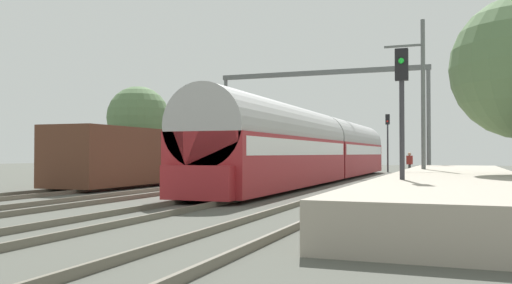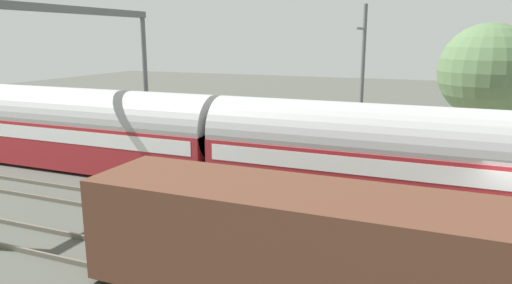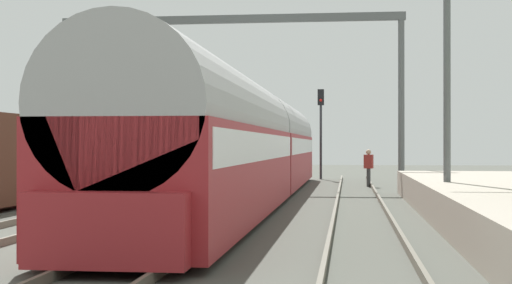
{
  "view_description": "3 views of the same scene",
  "coord_description": "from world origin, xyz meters",
  "px_view_note": "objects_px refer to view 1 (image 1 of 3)",
  "views": [
    {
      "loc": [
        9.69,
        -20.3,
        1.63
      ],
      "look_at": [
        1.9,
        0.54,
        2.11
      ],
      "focal_mm": 38.25,
      "sensor_mm": 36.0,
      "label": 1
    },
    {
      "loc": [
        -15.92,
        2.46,
        6.41
      ],
      "look_at": [
        0.33,
        9.15,
        2.47
      ],
      "focal_mm": 32.94,
      "sensor_mm": 36.0,
      "label": 2
    },
    {
      "loc": [
        5.36,
        -15.59,
        1.93
      ],
      "look_at": [
        0.95,
        21.43,
        2.08
      ],
      "focal_mm": 54.43,
      "sensor_mm": 36.0,
      "label": 3
    }
  ],
  "objects_px": {
    "passenger_train": "(320,148)",
    "catenary_gantry": "(320,97)",
    "person_crossing": "(410,162)",
    "railway_signal_near": "(402,106)",
    "railway_signal_far": "(388,135)",
    "freight_car": "(146,157)"
  },
  "relations": [
    {
      "from": "person_crossing",
      "to": "railway_signal_near",
      "type": "distance_m",
      "value": 25.34
    },
    {
      "from": "person_crossing",
      "to": "railway_signal_far",
      "type": "relative_size",
      "value": 0.34
    },
    {
      "from": "freight_car",
      "to": "railway_signal_near",
      "type": "height_order",
      "value": "railway_signal_near"
    },
    {
      "from": "freight_car",
      "to": "catenary_gantry",
      "type": "relative_size",
      "value": 0.82
    },
    {
      "from": "passenger_train",
      "to": "person_crossing",
      "type": "bearing_deg",
      "value": 64.22
    },
    {
      "from": "freight_car",
      "to": "person_crossing",
      "type": "relative_size",
      "value": 7.51
    },
    {
      "from": "railway_signal_far",
      "to": "catenary_gantry",
      "type": "xyz_separation_m",
      "value": [
        -3.82,
        -9.02,
        2.61
      ]
    },
    {
      "from": "freight_car",
      "to": "railway_signal_far",
      "type": "bearing_deg",
      "value": 68.32
    },
    {
      "from": "railway_signal_near",
      "to": "railway_signal_far",
      "type": "relative_size",
      "value": 0.9
    },
    {
      "from": "passenger_train",
      "to": "catenary_gantry",
      "type": "distance_m",
      "value": 8.91
    },
    {
      "from": "person_crossing",
      "to": "catenary_gantry",
      "type": "xyz_separation_m",
      "value": [
        -6.3,
        -1.31,
        4.83
      ]
    },
    {
      "from": "passenger_train",
      "to": "railway_signal_far",
      "type": "height_order",
      "value": "railway_signal_far"
    },
    {
      "from": "railway_signal_near",
      "to": "catenary_gantry",
      "type": "bearing_deg",
      "value": 108.91
    },
    {
      "from": "railway_signal_near",
      "to": "railway_signal_far",
      "type": "height_order",
      "value": "railway_signal_far"
    },
    {
      "from": "person_crossing",
      "to": "catenary_gantry",
      "type": "height_order",
      "value": "catenary_gantry"
    },
    {
      "from": "person_crossing",
      "to": "passenger_train",
      "type": "bearing_deg",
      "value": -96.71
    },
    {
      "from": "freight_car",
      "to": "railway_signal_near",
      "type": "bearing_deg",
      "value": -32.76
    },
    {
      "from": "person_crossing",
      "to": "railway_signal_near",
      "type": "height_order",
      "value": "railway_signal_near"
    },
    {
      "from": "person_crossing",
      "to": "railway_signal_far",
      "type": "bearing_deg",
      "value": 126.88
    },
    {
      "from": "passenger_train",
      "to": "railway_signal_near",
      "type": "distance_m",
      "value": 17.31
    },
    {
      "from": "person_crossing",
      "to": "railway_signal_near",
      "type": "xyz_separation_m",
      "value": [
        1.88,
        -25.19,
        1.94
      ]
    },
    {
      "from": "railway_signal_near",
      "to": "catenary_gantry",
      "type": "height_order",
      "value": "catenary_gantry"
    }
  ]
}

